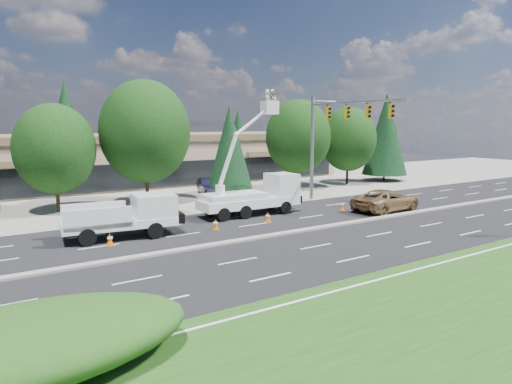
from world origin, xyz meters
TOP-DOWN VIEW (x-y plane):
  - ground at (0.00, 0.00)m, footprint 140.00×140.00m
  - concrete_apron at (0.00, 20.00)m, footprint 140.00×22.00m
  - grass_verge at (0.00, -13.00)m, footprint 140.00×10.00m
  - road_median at (0.00, 0.00)m, footprint 120.00×0.55m
  - strip_mall at (0.00, 29.97)m, footprint 50.40×15.40m
  - tree_front_c at (-10.00, 15.00)m, footprint 5.89×5.89m
  - tree_front_d at (-3.00, 15.00)m, footprint 7.39×7.39m
  - tree_front_e at (5.00, 15.00)m, footprint 4.26×4.26m
  - tree_front_f at (13.00, 15.00)m, footprint 6.60×6.60m
  - tree_front_g at (20.00, 15.00)m, footprint 6.13×6.13m
  - tree_front_h at (26.00, 15.00)m, footprint 5.19×5.19m
  - tree_back_b at (-4.00, 42.00)m, footprint 6.15×6.15m
  - tree_back_c at (10.00, 42.00)m, footprint 4.12×4.12m
  - tree_back_d at (22.00, 42.00)m, footprint 4.53×4.53m
  - grass_berm at (-14.99, -9.00)m, footprint 9.00×4.40m
  - signal_mast at (10.03, 7.04)m, footprint 2.76×10.16m
  - utility_pickup at (-7.95, 4.49)m, footprint 6.67×3.15m
  - bucket_truck at (2.24, 6.18)m, footprint 7.70×2.68m
  - traffic_cone_a at (-9.41, 3.17)m, footprint 0.40×0.40m
  - traffic_cone_b at (-2.73, 3.36)m, footprint 0.40×0.40m
  - traffic_cone_c at (1.34, 3.43)m, footprint 0.40×0.40m
  - traffic_cone_d at (8.61, 3.87)m, footprint 0.40×0.40m
  - minivan at (11.29, 1.81)m, footprint 6.18×3.27m
  - parked_car_east at (3.59, 16.56)m, footprint 2.88×4.95m

SIDE VIEW (x-z plane):
  - ground at x=0.00m, z-range 0.00..0.00m
  - concrete_apron at x=0.00m, z-range 0.00..0.01m
  - grass_verge at x=0.00m, z-range 0.00..0.01m
  - road_median at x=0.00m, z-range 0.00..0.12m
  - traffic_cone_a at x=-9.41m, z-range -0.01..0.69m
  - traffic_cone_b at x=-2.73m, z-range -0.01..0.69m
  - traffic_cone_c at x=1.34m, z-range -0.01..0.69m
  - traffic_cone_d at x=8.61m, z-range -0.01..0.69m
  - grass_berm at x=-14.99m, z-range -0.46..1.39m
  - parked_car_east at x=3.59m, z-range 0.00..1.54m
  - minivan at x=11.29m, z-range 0.00..1.66m
  - utility_pickup at x=-7.95m, z-range -0.22..2.24m
  - bucket_truck at x=2.24m, z-range -2.65..6.48m
  - strip_mall at x=0.00m, z-range 0.08..5.58m
  - tree_back_c at x=10.00m, z-range 0.30..8.42m
  - tree_front_e at x=5.00m, z-range 0.31..8.70m
  - tree_front_c at x=-10.00m, z-range 0.70..8.87m
  - tree_back_d at x=22.00m, z-range 0.33..9.25m
  - tree_front_g at x=20.00m, z-range 0.73..9.24m
  - tree_front_f at x=13.00m, z-range 0.78..9.93m
  - tree_front_h at x=26.00m, z-range 0.37..10.60m
  - tree_front_d at x=-3.00m, z-range 0.88..11.13m
  - signal_mast at x=10.03m, z-range 1.56..10.56m
  - tree_back_b at x=-4.00m, z-range 0.44..12.57m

